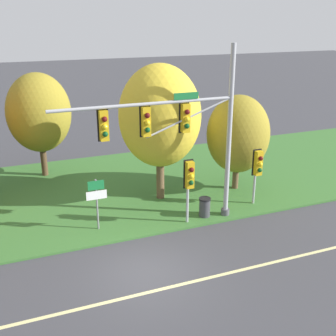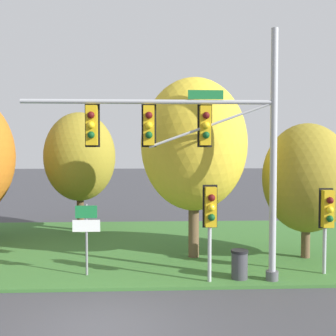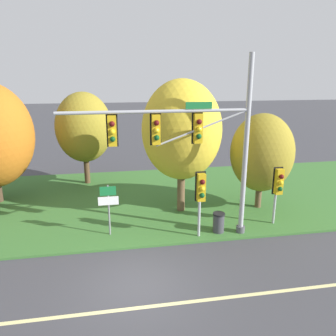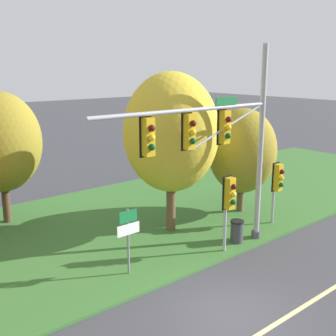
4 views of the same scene
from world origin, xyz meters
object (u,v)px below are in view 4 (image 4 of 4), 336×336
trash_bin (237,231)px  tree_behind_signpost (171,133)px  pedestrian_signal_further_along (278,181)px  route_sign_post (128,232)px  pedestrian_signal_near_kerb (229,198)px  traffic_signal_mast (221,139)px  tree_left_of_mast (0,142)px  tree_mid_verge (242,151)px

trash_bin → tree_behind_signpost: bearing=112.9°
pedestrian_signal_further_along → tree_behind_signpost: (-4.15, 2.55, 2.28)m
tree_behind_signpost → route_sign_post: bearing=-149.6°
pedestrian_signal_near_kerb → trash_bin: 2.06m
traffic_signal_mast → pedestrian_signal_near_kerb: (0.36, -0.20, -2.29)m
traffic_signal_mast → pedestrian_signal_further_along: traffic_signal_mast is taller
route_sign_post → traffic_signal_mast: bearing=-12.5°
trash_bin → traffic_signal_mast: bearing=-171.3°
tree_behind_signpost → traffic_signal_mast: bearing=-93.4°
tree_left_of_mast → tree_behind_signpost: bearing=-46.9°
pedestrian_signal_near_kerb → tree_behind_signpost: (-0.18, 3.22, 2.13)m
pedestrian_signal_further_along → tree_mid_verge: bearing=86.3°
tree_mid_verge → trash_bin: size_ratio=5.55×
pedestrian_signal_near_kerb → pedestrian_signal_further_along: (3.97, 0.67, -0.16)m
tree_left_of_mast → tree_mid_verge: bearing=-31.8°
pedestrian_signal_near_kerb → tree_mid_verge: 5.11m
pedestrian_signal_near_kerb → tree_mid_verge: tree_mid_verge is taller
pedestrian_signal_near_kerb → route_sign_post: size_ratio=1.29×
pedestrian_signal_further_along → tree_left_of_mast: 12.57m
pedestrian_signal_near_kerb → route_sign_post: pedestrian_signal_near_kerb is taller
pedestrian_signal_near_kerb → trash_bin: bearing=22.1°
route_sign_post → tree_behind_signpost: tree_behind_signpost is taller
pedestrian_signal_further_along → tree_left_of_mast: (-9.41, 8.17, 1.71)m
tree_left_of_mast → trash_bin: 11.11m
tree_behind_signpost → pedestrian_signal_near_kerb: bearing=-86.8°
pedestrian_signal_near_kerb → pedestrian_signal_further_along: bearing=9.5°
pedestrian_signal_near_kerb → traffic_signal_mast: bearing=150.6°
traffic_signal_mast → pedestrian_signal_near_kerb: bearing=-29.4°
traffic_signal_mast → tree_behind_signpost: bearing=86.6°
traffic_signal_mast → tree_left_of_mast: size_ratio=1.33×
pedestrian_signal_further_along → tree_mid_verge: 2.47m
tree_behind_signpost → tree_mid_verge: size_ratio=1.34×
tree_behind_signpost → trash_bin: bearing=-67.1°
pedestrian_signal_near_kerb → pedestrian_signal_further_along: 4.03m
pedestrian_signal_further_along → tree_behind_signpost: bearing=148.4°
traffic_signal_mast → tree_left_of_mast: 10.05m
tree_mid_verge → trash_bin: (-3.11, -2.51, -2.60)m
pedestrian_signal_near_kerb → pedestrian_signal_further_along: size_ratio=1.06×
tree_behind_signpost → trash_bin: tree_behind_signpost is taller
tree_left_of_mast → pedestrian_signal_near_kerb: bearing=-58.4°
traffic_signal_mast → pedestrian_signal_further_along: (4.32, 0.47, -2.44)m
trash_bin → tree_left_of_mast: bearing=127.4°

